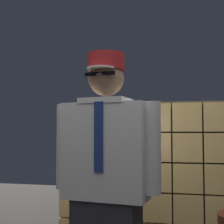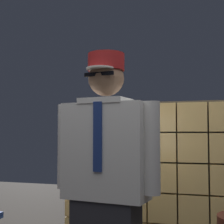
% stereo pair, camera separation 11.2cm
% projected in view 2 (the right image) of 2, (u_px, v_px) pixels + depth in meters
% --- Properties ---
extents(glass_block_wall, '(1.56, 0.10, 1.56)m').
position_uv_depth(glass_block_wall, '(148.00, 192.00, 2.91)').
color(glass_block_wall, '#F2C672').
rests_on(glass_block_wall, ground).
extents(standing_person, '(0.71, 0.33, 1.77)m').
position_uv_depth(standing_person, '(106.00, 187.00, 2.12)').
color(standing_person, '#28282D').
rests_on(standing_person, ground).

